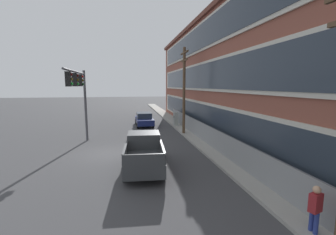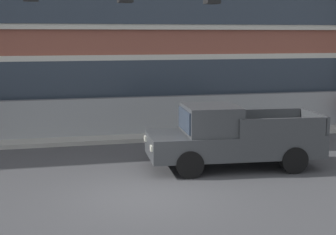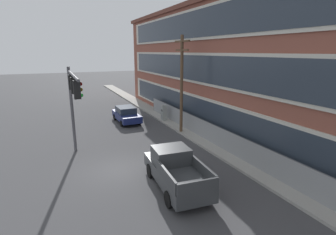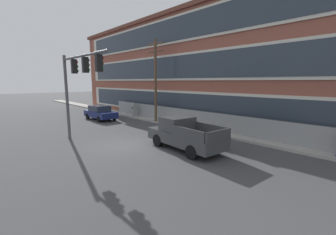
{
  "view_description": "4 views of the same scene",
  "coord_description": "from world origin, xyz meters",
  "px_view_note": "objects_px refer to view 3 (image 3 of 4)",
  "views": [
    {
      "loc": [
        15.66,
        1.3,
        4.73
      ],
      "look_at": [
        0.8,
        4.07,
        2.57
      ],
      "focal_mm": 24.0,
      "sensor_mm": 36.0,
      "label": 1
    },
    {
      "loc": [
        -2.33,
        -12.28,
        4.04
      ],
      "look_at": [
        1.27,
        2.53,
        1.59
      ],
      "focal_mm": 55.0,
      "sensor_mm": 36.0,
      "label": 2
    },
    {
      "loc": [
        14.47,
        -3.2,
        6.94
      ],
      "look_at": [
        -0.53,
        3.45,
        2.78
      ],
      "focal_mm": 28.0,
      "sensor_mm": 36.0,
      "label": 3
    },
    {
      "loc": [
        12.48,
        -7.57,
        4.16
      ],
      "look_at": [
        1.61,
        2.32,
        1.8
      ],
      "focal_mm": 24.0,
      "sensor_mm": 36.0,
      "label": 4
    }
  ],
  "objects_px": {
    "sedan_navy": "(126,114)",
    "electrical_cabinet": "(164,113)",
    "utility_pole_near_corner": "(182,81)",
    "traffic_signal_mast": "(73,95)",
    "pickup_truck_dark_grey": "(175,170)"
  },
  "relations": [
    {
      "from": "pickup_truck_dark_grey",
      "to": "electrical_cabinet",
      "type": "distance_m",
      "value": 13.24
    },
    {
      "from": "pickup_truck_dark_grey",
      "to": "sedan_navy",
      "type": "distance_m",
      "value": 13.74
    },
    {
      "from": "traffic_signal_mast",
      "to": "pickup_truck_dark_grey",
      "type": "distance_m",
      "value": 7.69
    },
    {
      "from": "pickup_truck_dark_grey",
      "to": "sedan_navy",
      "type": "height_order",
      "value": "pickup_truck_dark_grey"
    },
    {
      "from": "sedan_navy",
      "to": "utility_pole_near_corner",
      "type": "xyz_separation_m",
      "value": [
        5.49,
        3.38,
        3.77
      ]
    },
    {
      "from": "sedan_navy",
      "to": "electrical_cabinet",
      "type": "relative_size",
      "value": 2.65
    },
    {
      "from": "pickup_truck_dark_grey",
      "to": "electrical_cabinet",
      "type": "bearing_deg",
      "value": 159.47
    },
    {
      "from": "pickup_truck_dark_grey",
      "to": "utility_pole_near_corner",
      "type": "bearing_deg",
      "value": 151.42
    },
    {
      "from": "pickup_truck_dark_grey",
      "to": "electrical_cabinet",
      "type": "height_order",
      "value": "pickup_truck_dark_grey"
    },
    {
      "from": "utility_pole_near_corner",
      "to": "traffic_signal_mast",
      "type": "bearing_deg",
      "value": -71.88
    },
    {
      "from": "traffic_signal_mast",
      "to": "utility_pole_near_corner",
      "type": "distance_m",
      "value": 9.27
    },
    {
      "from": "sedan_navy",
      "to": "traffic_signal_mast",
      "type": "bearing_deg",
      "value": -32.93
    },
    {
      "from": "sedan_navy",
      "to": "utility_pole_near_corner",
      "type": "relative_size",
      "value": 0.54
    },
    {
      "from": "pickup_truck_dark_grey",
      "to": "sedan_navy",
      "type": "relative_size",
      "value": 1.22
    },
    {
      "from": "traffic_signal_mast",
      "to": "electrical_cabinet",
      "type": "bearing_deg",
      "value": 128.23
    }
  ]
}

